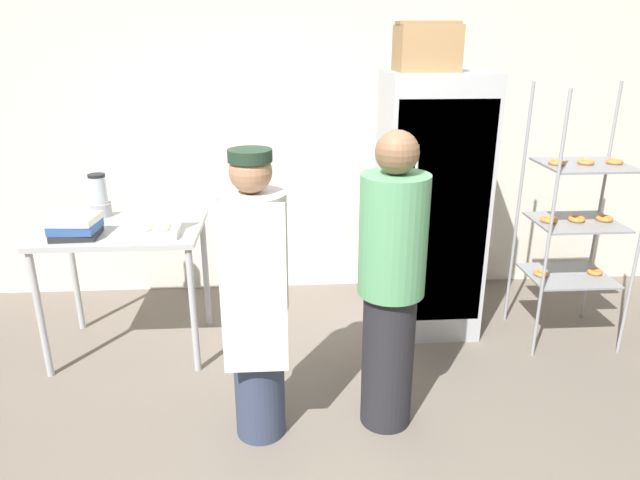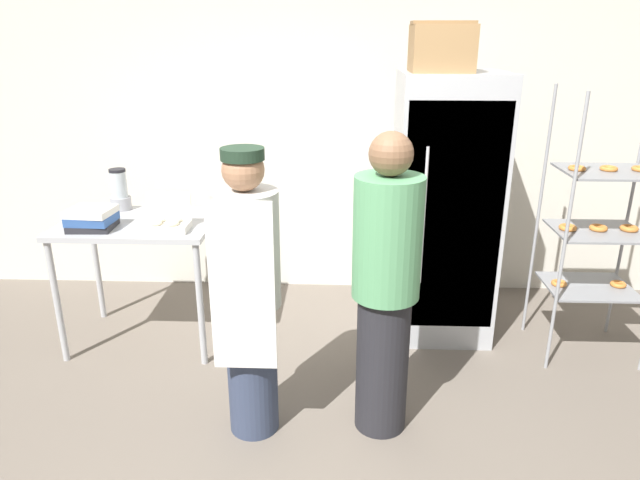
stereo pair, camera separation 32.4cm
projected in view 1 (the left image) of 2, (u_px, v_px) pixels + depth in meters
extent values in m
plane|color=#6B6056|center=(332.00, 470.00, 2.91)|extent=(14.00, 14.00, 0.00)
cube|color=silver|center=(308.00, 118.00, 4.63)|extent=(6.40, 0.12, 2.91)
cube|color=#ADAFB5|center=(429.00, 206.00, 4.10)|extent=(0.70, 0.66, 1.87)
cube|color=#93959B|center=(441.00, 217.00, 3.80)|extent=(0.64, 0.02, 1.54)
cylinder|color=silver|center=(414.00, 214.00, 3.75)|extent=(0.02, 0.02, 0.92)
cylinder|color=#93969B|center=(550.00, 233.00, 3.66)|extent=(0.02, 0.02, 1.80)
cylinder|color=#93969B|center=(518.00, 209.00, 4.14)|extent=(0.02, 0.02, 1.80)
cylinder|color=#93969B|center=(600.00, 208.00, 4.18)|extent=(0.02, 0.02, 1.80)
cube|color=gray|center=(567.00, 275.00, 4.06)|extent=(0.57, 0.48, 0.01)
torus|color=orange|center=(541.00, 273.00, 4.04)|extent=(0.10, 0.10, 0.03)
torus|color=orange|center=(595.00, 272.00, 4.07)|extent=(0.10, 0.10, 0.03)
cube|color=gray|center=(576.00, 222.00, 3.93)|extent=(0.57, 0.48, 0.01)
torus|color=orange|center=(549.00, 220.00, 3.91)|extent=(0.11, 0.11, 0.03)
torus|color=orange|center=(577.00, 219.00, 3.92)|extent=(0.11, 0.11, 0.03)
torus|color=orange|center=(604.00, 218.00, 3.93)|extent=(0.11, 0.11, 0.03)
cube|color=gray|center=(585.00, 165.00, 3.79)|extent=(0.57, 0.48, 0.01)
torus|color=orange|center=(557.00, 162.00, 3.77)|extent=(0.11, 0.11, 0.03)
torus|color=orange|center=(586.00, 162.00, 3.78)|extent=(0.11, 0.11, 0.03)
torus|color=orange|center=(614.00, 162.00, 3.79)|extent=(0.11, 0.11, 0.03)
cube|color=#ADAFB5|center=(122.00, 230.00, 3.76)|extent=(1.03, 0.72, 0.04)
cylinder|color=#ADAFB5|center=(40.00, 316.00, 3.58)|extent=(0.04, 0.04, 0.87)
cylinder|color=#ADAFB5|center=(193.00, 311.00, 3.64)|extent=(0.04, 0.04, 0.87)
cylinder|color=#ADAFB5|center=(75.00, 275.00, 4.18)|extent=(0.04, 0.04, 0.87)
cylinder|color=#ADAFB5|center=(206.00, 272.00, 4.24)|extent=(0.04, 0.04, 0.87)
cube|color=silver|center=(155.00, 232.00, 3.58)|extent=(0.30, 0.18, 0.05)
cube|color=silver|center=(157.00, 210.00, 3.63)|extent=(0.29, 0.01, 0.18)
torus|color=beige|center=(144.00, 229.00, 3.53)|extent=(0.09, 0.09, 0.03)
torus|color=beige|center=(163.00, 228.00, 3.54)|extent=(0.09, 0.09, 0.03)
torus|color=beige|center=(147.00, 225.00, 3.60)|extent=(0.09, 0.09, 0.03)
torus|color=beige|center=(165.00, 225.00, 3.61)|extent=(0.09, 0.09, 0.03)
cylinder|color=#99999E|center=(101.00, 210.00, 3.97)|extent=(0.15, 0.15, 0.09)
cylinder|color=#B2BCC1|center=(98.00, 190.00, 3.92)|extent=(0.11, 0.11, 0.19)
cylinder|color=black|center=(96.00, 176.00, 3.89)|extent=(0.12, 0.12, 0.02)
cube|color=#232328|center=(76.00, 234.00, 3.57)|extent=(0.28, 0.25, 0.04)
cube|color=#2D5193|center=(75.00, 226.00, 3.56)|extent=(0.28, 0.25, 0.05)
cube|color=silver|center=(74.00, 219.00, 3.54)|extent=(0.29, 0.26, 0.04)
cube|color=#937047|center=(426.00, 48.00, 3.65)|extent=(0.38, 0.35, 0.29)
cube|color=olive|center=(428.00, 23.00, 3.60)|extent=(0.39, 0.18, 0.02)
cylinder|color=#333D56|center=(259.00, 371.00, 3.08)|extent=(0.27, 0.27, 0.77)
cylinder|color=beige|center=(254.00, 252.00, 2.84)|extent=(0.34, 0.34, 0.61)
sphere|color=#9E7051|center=(251.00, 172.00, 2.71)|extent=(0.21, 0.21, 0.21)
cube|color=white|center=(253.00, 292.00, 2.72)|extent=(0.32, 0.02, 0.88)
cylinder|color=#1E3323|center=(250.00, 155.00, 2.68)|extent=(0.21, 0.21, 0.06)
cylinder|color=#232328|center=(388.00, 358.00, 3.17)|extent=(0.29, 0.29, 0.81)
cylinder|color=#569966|center=(393.00, 235.00, 2.92)|extent=(0.35, 0.35, 0.64)
sphere|color=brown|center=(397.00, 152.00, 2.77)|extent=(0.22, 0.22, 0.22)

